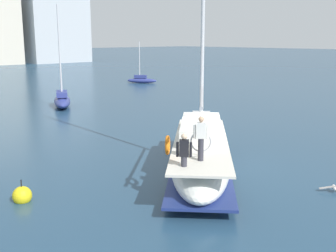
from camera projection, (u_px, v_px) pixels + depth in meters
The scene contains 6 objects.
ground_plane at pixel (210, 165), 18.99m from camera, with size 400.00×400.00×0.00m, color navy.
main_sailboat at pixel (201, 153), 17.58m from camera, with size 8.73×8.22×14.42m.
moored_sloop_near at pixel (142, 80), 53.54m from camera, with size 2.99×3.65×5.23m.
moored_catamaran at pixel (62, 99), 35.14m from camera, with size 3.87×5.57×8.33m.
seagull at pixel (335, 188), 15.66m from camera, with size 0.80×0.97×0.17m.
mooring_buoy at pixel (22, 196), 14.77m from camera, with size 0.68×0.68×0.94m.
Camera 1 is at (-13.87, -11.96, 5.67)m, focal length 44.65 mm.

